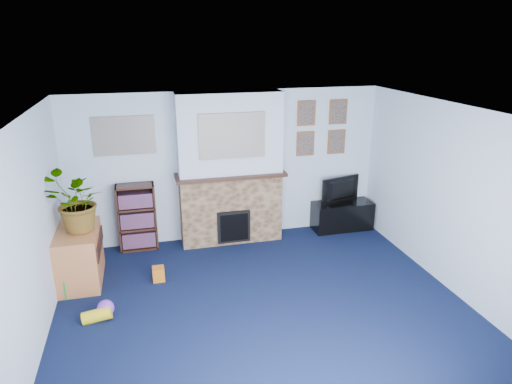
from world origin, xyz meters
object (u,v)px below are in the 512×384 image
object	(u,v)px
bookshelf	(137,218)
sideboard	(80,257)
tv_stand	(342,216)
television	(343,190)

from	to	relation	value
bookshelf	sideboard	world-z (taller)	bookshelf
sideboard	tv_stand	bearing A→B (deg)	10.38
television	sideboard	size ratio (longest dim) A/B	0.79
tv_stand	bookshelf	distance (m)	3.42
television	bookshelf	world-z (taller)	bookshelf
tv_stand	bookshelf	xyz separation A→B (m)	(-3.41, 0.08, 0.28)
television	tv_stand	bearing A→B (deg)	75.23
tv_stand	television	world-z (taller)	television
bookshelf	tv_stand	bearing A→B (deg)	-1.28
television	sideboard	bearing A→B (deg)	-4.13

